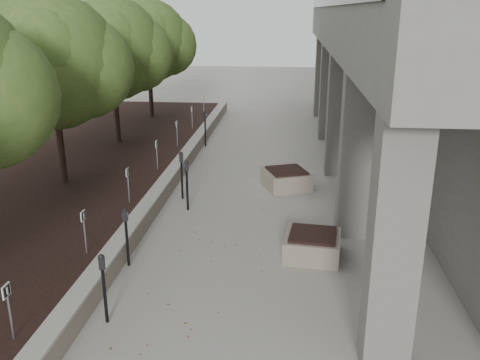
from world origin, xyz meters
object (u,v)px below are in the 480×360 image
at_px(parking_meter_1, 104,289).
at_px(planter_back, 286,179).
at_px(crabapple_tree_4, 113,71).
at_px(planter_front, 312,245).
at_px(crabapple_tree_3, 54,91).
at_px(parking_meter_3, 187,185).
at_px(parking_meter_5, 205,129).
at_px(parking_meter_4, 182,175).
at_px(crabapple_tree_5, 149,59).
at_px(parking_meter_2, 127,237).

bearing_deg(parking_meter_1, planter_back, 46.39).
relative_size(crabapple_tree_4, planter_front, 4.48).
bearing_deg(crabapple_tree_4, crabapple_tree_3, -90.00).
bearing_deg(planter_back, parking_meter_3, -141.65).
distance_m(parking_meter_1, parking_meter_5, 12.43).
height_order(crabapple_tree_4, parking_meter_3, crabapple_tree_4).
bearing_deg(parking_meter_4, planter_back, 9.62).
relative_size(parking_meter_3, planter_back, 1.13).
xyz_separation_m(crabapple_tree_4, crabapple_tree_5, (0.00, 5.00, 0.00)).
bearing_deg(parking_meter_5, crabapple_tree_5, 147.40).
distance_m(crabapple_tree_3, parking_meter_4, 4.30).
relative_size(crabapple_tree_4, parking_meter_3, 3.76).
bearing_deg(planter_front, planter_back, 97.85).
bearing_deg(parking_meter_3, parking_meter_4, 93.87).
bearing_deg(planter_back, parking_meter_2, -121.30).
distance_m(crabapple_tree_3, parking_meter_2, 5.86).
relative_size(parking_meter_3, parking_meter_4, 1.01).
distance_m(crabapple_tree_4, parking_meter_1, 12.12).
relative_size(parking_meter_2, parking_meter_3, 0.92).
height_order(parking_meter_2, parking_meter_4, parking_meter_4).
distance_m(crabapple_tree_5, parking_meter_2, 14.79).
distance_m(crabapple_tree_5, planter_back, 11.29).
height_order(crabapple_tree_4, planter_front, crabapple_tree_4).
relative_size(crabapple_tree_3, parking_meter_4, 3.79).
bearing_deg(planter_back, crabapple_tree_5, 127.07).
relative_size(crabapple_tree_3, parking_meter_1, 4.06).
height_order(crabapple_tree_4, parking_meter_4, crabapple_tree_4).
bearing_deg(planter_back, parking_meter_1, -112.01).
xyz_separation_m(parking_meter_2, planter_back, (3.34, 5.49, -0.37)).
distance_m(parking_meter_3, planter_front, 4.21).
height_order(crabapple_tree_3, parking_meter_3, crabapple_tree_3).
xyz_separation_m(crabapple_tree_5, planter_front, (7.23, -13.38, -2.84)).
xyz_separation_m(crabapple_tree_3, planter_front, (7.23, -3.38, -2.84)).
relative_size(parking_meter_2, planter_back, 1.04).
height_order(parking_meter_3, parking_meter_4, parking_meter_3).
bearing_deg(crabapple_tree_4, parking_meter_2, -70.58).
xyz_separation_m(crabapple_tree_4, parking_meter_3, (3.89, -5.86, -2.40)).
relative_size(planter_front, planter_back, 0.95).
relative_size(crabapple_tree_5, planter_front, 4.48).
xyz_separation_m(parking_meter_5, planter_front, (3.98, -9.47, -0.45)).
xyz_separation_m(crabapple_tree_4, planter_front, (7.23, -8.38, -2.84)).
bearing_deg(planter_back, crabapple_tree_3, -169.04).
height_order(crabapple_tree_5, parking_meter_4, crabapple_tree_5).
bearing_deg(parking_meter_4, parking_meter_1, -103.65).
bearing_deg(planter_front, parking_meter_3, 142.92).
height_order(crabapple_tree_5, parking_meter_2, crabapple_tree_5).
distance_m(parking_meter_2, parking_meter_5, 10.31).
xyz_separation_m(crabapple_tree_3, planter_back, (6.59, 1.28, -2.82)).
relative_size(parking_meter_5, planter_back, 1.14).
xyz_separation_m(parking_meter_1, planter_front, (3.72, 2.95, -0.39)).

